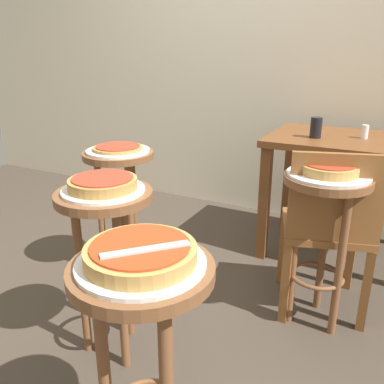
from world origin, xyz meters
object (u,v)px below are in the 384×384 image
(stool_leftside, at_px, (120,187))
(dining_table, at_px, (357,159))
(stool_foreground, at_px, (144,329))
(serving_plate_foreground, at_px, (141,263))
(serving_plate_rear, at_px, (328,175))
(pizza_server_knife, at_px, (146,249))
(stool_rear, at_px, (323,218))
(pizza_middle, at_px, (103,183))
(pizza_leftside, at_px, (118,148))
(serving_plate_leftside, at_px, (118,151))
(pizza_foreground, at_px, (141,253))
(pizza_rear, at_px, (329,168))
(wooden_chair, at_px, (328,227))
(serving_plate_middle, at_px, (103,190))
(cup_near_edge, at_px, (316,128))
(condiment_shaker, at_px, (365,132))
(stool_middle, at_px, (107,238))

(stool_leftside, xyz_separation_m, dining_table, (1.12, 0.85, 0.10))
(stool_foreground, relative_size, serving_plate_foreground, 2.22)
(serving_plate_rear, xyz_separation_m, dining_table, (0.04, 0.79, -0.11))
(dining_table, height_order, pizza_server_knife, pizza_server_knife)
(stool_rear, distance_m, dining_table, 0.79)
(pizza_middle, xyz_separation_m, pizza_leftside, (-0.34, 0.54, -0.01))
(serving_plate_leftside, relative_size, serving_plate_rear, 0.95)
(pizza_foreground, height_order, pizza_rear, same)
(pizza_leftside, relative_size, wooden_chair, 0.31)
(stool_foreground, height_order, serving_plate_middle, serving_plate_middle)
(stool_foreground, distance_m, pizza_foreground, 0.23)
(pizza_foreground, distance_m, serving_plate_leftside, 1.23)
(stool_leftside, distance_m, wooden_chair, 1.10)
(cup_near_edge, bearing_deg, pizza_server_knife, -92.02)
(stool_rear, relative_size, condiment_shaker, 9.28)
(pizza_foreground, bearing_deg, serving_plate_foreground, 0.00)
(serving_plate_foreground, xyz_separation_m, serving_plate_middle, (-0.45, 0.40, 0.00))
(pizza_leftside, xyz_separation_m, pizza_rear, (1.08, 0.07, 0.01))
(pizza_leftside, height_order, pizza_rear, pizza_rear)
(pizza_middle, height_order, serving_plate_rear, pizza_middle)
(serving_plate_foreground, distance_m, pizza_leftside, 1.23)
(stool_middle, height_order, serving_plate_middle, serving_plate_middle)
(cup_near_edge, xyz_separation_m, wooden_chair, (0.21, -0.60, -0.35))
(pizza_foreground, distance_m, dining_table, 1.83)
(stool_foreground, xyz_separation_m, serving_plate_middle, (-0.45, 0.40, 0.20))
(serving_plate_middle, bearing_deg, serving_plate_rear, 39.72)
(pizza_middle, relative_size, wooden_chair, 0.31)
(dining_table, bearing_deg, serving_plate_foreground, -100.34)
(dining_table, distance_m, cup_near_edge, 0.32)
(serving_plate_leftside, bearing_deg, serving_plate_rear, 3.46)
(serving_plate_foreground, relative_size, pizza_server_knife, 1.52)
(stool_middle, height_order, pizza_middle, pizza_middle)
(serving_plate_leftside, height_order, wooden_chair, wooden_chair)
(pizza_leftside, distance_m, dining_table, 1.41)
(serving_plate_rear, bearing_deg, pizza_leftside, -176.54)
(stool_rear, distance_m, pizza_server_knife, 1.09)
(pizza_foreground, height_order, pizza_server_knife, pizza_server_knife)
(wooden_chair, bearing_deg, stool_rear, -99.13)
(stool_leftside, bearing_deg, serving_plate_leftside, 0.00)
(serving_plate_foreground, bearing_deg, cup_near_edge, 86.94)
(serving_plate_middle, height_order, dining_table, dining_table)
(serving_plate_foreground, relative_size, stool_middle, 0.45)
(stool_middle, xyz_separation_m, wooden_chair, (0.75, 0.69, -0.08))
(stool_foreground, xyz_separation_m, stool_middle, (-0.45, 0.40, 0.00))
(cup_near_edge, bearing_deg, pizza_leftside, -139.52)
(stool_rear, distance_m, wooden_chair, 0.11)
(serving_plate_middle, height_order, pizza_rear, pizza_rear)
(cup_near_edge, distance_m, wooden_chair, 0.73)
(stool_rear, bearing_deg, dining_table, 87.00)
(stool_leftside, bearing_deg, pizza_leftside, 0.00)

